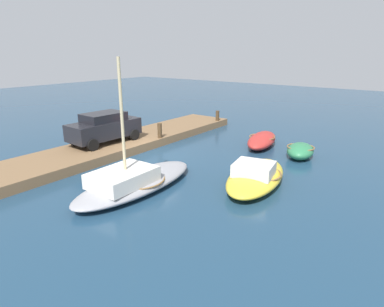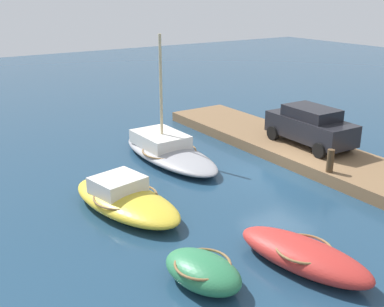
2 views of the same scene
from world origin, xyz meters
name	(u,v)px [view 1 (image 1 of 2)]	position (x,y,z in m)	size (l,w,h in m)	color
ground_plane	(149,155)	(0.00, 0.00, 0.00)	(84.00, 84.00, 0.00)	navy
dock_platform	(122,144)	(0.00, -2.23, 0.24)	(18.56, 3.37, 0.48)	brown
rowboat_red	(262,140)	(-5.29, 4.26, 0.39)	(4.09, 2.28, 0.76)	#B72D28
sailboat_grey	(134,181)	(3.95, 2.95, 0.42)	(6.30, 2.42, 5.32)	#939399
dinghy_green	(300,151)	(-4.44, 6.90, 0.40)	(2.50, 1.82, 0.78)	#2D7A4C
motorboat_yellow	(256,176)	(0.43, 6.69, 0.42)	(5.21, 2.98, 1.10)	gold
mooring_post_west	(217,116)	(-8.22, -0.80, 0.85)	(0.26, 0.26, 0.75)	#47331E
mooring_post_mid_west	(160,131)	(-1.78, -0.80, 0.92)	(0.26, 0.26, 0.89)	#47331E
parked_car	(104,127)	(0.91, -2.57, 1.38)	(4.17, 2.06, 1.72)	black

